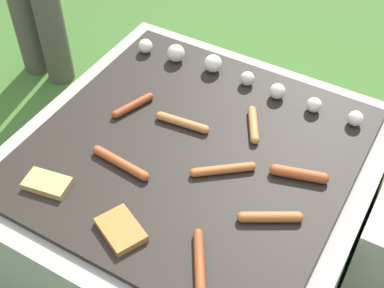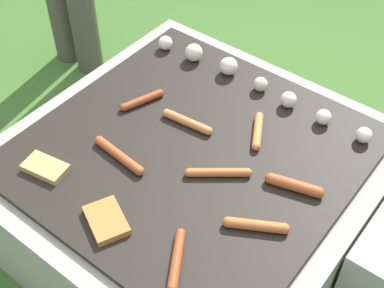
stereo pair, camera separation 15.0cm
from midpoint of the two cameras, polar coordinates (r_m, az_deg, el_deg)
ground_plane at (r=1.79m, az=2.42°, el=-8.72°), size 14.00×14.00×0.00m
grill at (r=1.65m, az=2.61°, el=-5.08°), size 0.99×0.99×0.36m
sausage_front_center at (r=1.48m, az=-4.97°, el=-1.35°), size 0.19×0.04×0.03m
sausage_front_right at (r=1.35m, az=10.05°, el=-8.72°), size 0.15×0.10×0.03m
sausage_mid_left at (r=1.65m, az=-2.81°, el=4.54°), size 0.07×0.15×0.02m
sausage_back_center at (r=1.57m, az=2.23°, el=2.24°), size 0.17×0.04×0.03m
sausage_front_left at (r=1.27m, az=1.78°, el=-12.45°), size 0.10×0.15×0.02m
sausage_back_right at (r=1.44m, az=5.79°, el=-3.20°), size 0.15×0.12×0.02m
sausage_mid_right at (r=1.44m, az=13.80°, el=-4.46°), size 0.15×0.07×0.03m
sausage_back_left at (r=1.57m, az=9.76°, el=1.26°), size 0.09×0.14×0.03m
bread_slice_left at (r=1.49m, az=-12.62°, el=-2.62°), size 0.13×0.09×0.02m
bread_slice_center at (r=1.35m, az=-5.97°, el=-8.29°), size 0.15×0.13×0.02m
mushroom_row at (r=1.73m, az=8.20°, el=6.93°), size 0.78×0.08×0.06m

